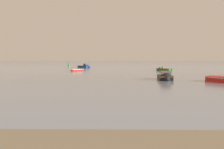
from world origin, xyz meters
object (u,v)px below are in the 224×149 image
motorboat_moored_0 (86,67)px  motorboat_moored_2 (163,70)px  rowboat_moored_4 (77,70)px  channel_buoy (69,65)px  motorboat_moored_4 (165,78)px

motorboat_moored_0 → motorboat_moored_2: motorboat_moored_0 is taller
motorboat_moored_0 → motorboat_moored_2: bearing=-1.3°
motorboat_moored_0 → rowboat_moored_4: bearing=-45.8°
channel_buoy → rowboat_moored_4: bearing=-76.6°
motorboat_moored_0 → motorboat_moored_4: size_ratio=0.97×
motorboat_moored_0 → channel_buoy: channel_buoy is taller
motorboat_moored_4 → channel_buoy: 75.88m
motorboat_moored_4 → channel_buoy: size_ratio=2.48×
motorboat_moored_0 → motorboat_moored_4: 56.61m
motorboat_moored_4 → rowboat_moored_4: 34.20m
motorboat_moored_4 → channel_buoy: (-27.98, 70.54, 0.14)m
channel_buoy → motorboat_moored_4: bearing=-68.4°
motorboat_moored_2 → channel_buoy: size_ratio=2.22×
motorboat_moored_2 → rowboat_moored_4: bearing=54.6°
motorboat_moored_4 → rowboat_moored_4: motorboat_moored_4 is taller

